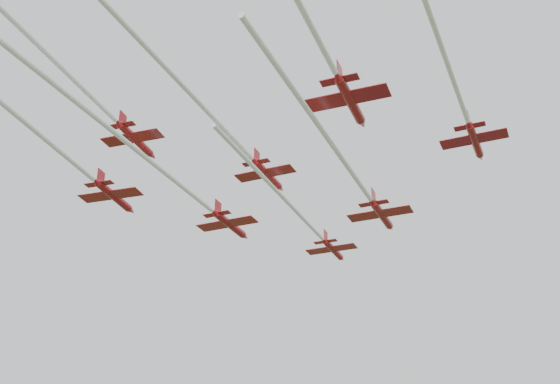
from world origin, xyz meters
The scene contains 8 objects.
jet_lead centered at (4.13, 8.09, 57.12)m, with size 11.76×48.49×2.54m.
jet_row2_left centered at (-5.02, -13.80, 58.26)m, with size 14.70×67.02×2.90m.
jet_row2_right centered at (17.38, -2.17, 57.03)m, with size 13.16×54.46×2.86m.
jet_row3_left centered at (-15.22, -24.26, 60.10)m, with size 18.64×55.98×2.90m.
jet_row3_mid centered at (8.94, -24.39, 58.92)m, with size 14.23×64.48×2.51m.
jet_row3_right centered at (34.97, -11.60, 59.15)m, with size 11.34×49.18×2.50m.
jet_row4_left centered at (-1.75, -35.45, 60.83)m, with size 16.58×55.56×2.48m.
jet_row4_right centered at (26.50, -30.10, 59.53)m, with size 15.53×58.24×2.90m.
Camera 1 is at (53.36, -78.63, 14.43)m, focal length 45.00 mm.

